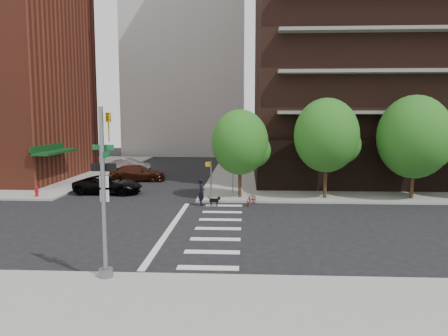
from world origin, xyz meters
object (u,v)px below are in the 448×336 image
at_px(parked_car_black, 108,185).
at_px(scooter, 252,199).
at_px(traffic_signal, 105,206).
at_px(parked_car_silver, 129,165).
at_px(dog_walker, 202,192).
at_px(fire_hydrant, 37,191).
at_px(parked_car_maroon, 137,173).

relative_size(parked_car_black, scooter, 3.10).
bearing_deg(traffic_signal, parked_car_silver, 103.72).
bearing_deg(parked_car_black, dog_walker, -114.52).
xyz_separation_m(parked_car_silver, dog_walker, (9.42, -16.96, 0.17)).
distance_m(fire_hydrant, scooter, 15.38).
bearing_deg(dog_walker, parked_car_maroon, 29.61).
xyz_separation_m(parked_car_silver, scooter, (12.71, -16.61, -0.31)).
bearing_deg(parked_car_black, fire_hydrant, 120.51).
height_order(fire_hydrant, parked_car_silver, parked_car_silver).
bearing_deg(scooter, parked_car_maroon, 154.20).
distance_m(traffic_signal, fire_hydrant, 18.42).
xyz_separation_m(traffic_signal, fire_hydrant, (-10.03, 15.29, -2.15)).
relative_size(parked_car_maroon, scooter, 3.11).
distance_m(scooter, dog_walker, 3.34).
height_order(traffic_signal, parked_car_maroon, traffic_signal).
distance_m(parked_car_maroon, parked_car_silver, 6.55).
bearing_deg(fire_hydrant, traffic_signal, -56.74).
bearing_deg(dog_walker, parked_car_black, 58.47).
bearing_deg(traffic_signal, parked_car_maroon, 101.67).
distance_m(parked_car_silver, dog_walker, 19.40).
bearing_deg(fire_hydrant, parked_car_black, 26.76).
distance_m(traffic_signal, parked_car_black, 18.52).
relative_size(parked_car_maroon, dog_walker, 2.80).
bearing_deg(parked_car_maroon, parked_car_black, 171.81).
height_order(fire_hydrant, parked_car_black, parked_car_black).
relative_size(traffic_signal, parked_car_black, 1.18).
xyz_separation_m(parked_car_black, parked_car_maroon, (0.52, 6.81, 0.03)).
height_order(parked_car_maroon, dog_walker, dog_walker).
xyz_separation_m(traffic_signal, dog_walker, (1.99, 13.49, -1.79)).
bearing_deg(dog_walker, scooter, -87.28).
xyz_separation_m(parked_car_black, parked_car_silver, (-1.88, 12.90, 0.03)).
distance_m(traffic_signal, scooter, 14.98).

